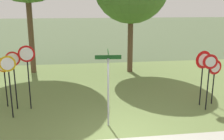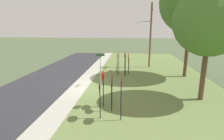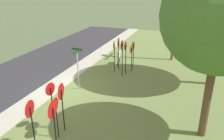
{
  "view_description": "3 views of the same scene",
  "coord_description": "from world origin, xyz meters",
  "px_view_note": "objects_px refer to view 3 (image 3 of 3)",
  "views": [
    {
      "loc": [
        -1.49,
        -8.08,
        4.61
      ],
      "look_at": [
        0.05,
        3.06,
        1.74
      ],
      "focal_mm": 41.79,
      "sensor_mm": 36.0,
      "label": 1
    },
    {
      "loc": [
        15.18,
        3.77,
        5.28
      ],
      "look_at": [
        0.25,
        2.21,
        1.69
      ],
      "focal_mm": 28.36,
      "sensor_mm": 36.0,
      "label": 2
    },
    {
      "loc": [
        12.49,
        8.21,
        7.1
      ],
      "look_at": [
        -0.74,
        3.38,
        1.61
      ],
      "focal_mm": 37.2,
      "sensor_mm": 36.0,
      "label": 3
    }
  ],
  "objects_px": {
    "yield_sign_center": "(61,96)",
    "yield_sign_far_right": "(30,113)",
    "stop_sign_near_right": "(114,50)",
    "yield_sign_far_left": "(51,95)",
    "stop_sign_far_left": "(133,49)",
    "yield_sign_near_right": "(55,109)",
    "oak_tree_right": "(221,16)",
    "stop_sign_far_right": "(122,50)",
    "stop_sign_far_center": "(118,47)",
    "utility_pole": "(175,10)",
    "stop_sign_near_left": "(131,53)",
    "stop_sign_center_tall": "(125,51)",
    "street_name_post": "(78,65)",
    "notice_board": "(119,55)",
    "yield_sign_near_left": "(53,116)"
  },
  "relations": [
    {
      "from": "stop_sign_center_tall",
      "to": "yield_sign_near_left",
      "type": "xyz_separation_m",
      "value": [
        10.02,
        0.02,
        0.14
      ]
    },
    {
      "from": "stop_sign_far_right",
      "to": "yield_sign_center",
      "type": "distance_m",
      "value": 7.71
    },
    {
      "from": "stop_sign_far_right",
      "to": "oak_tree_right",
      "type": "bearing_deg",
      "value": 42.91
    },
    {
      "from": "yield_sign_far_left",
      "to": "yield_sign_center",
      "type": "distance_m",
      "value": 0.58
    },
    {
      "from": "stop_sign_near_right",
      "to": "yield_sign_far_right",
      "type": "height_order",
      "value": "stop_sign_near_right"
    },
    {
      "from": "yield_sign_center",
      "to": "stop_sign_near_right",
      "type": "bearing_deg",
      "value": 171.77
    },
    {
      "from": "yield_sign_far_left",
      "to": "utility_pole",
      "type": "bearing_deg",
      "value": 171.12
    },
    {
      "from": "yield_sign_near_right",
      "to": "yield_sign_far_left",
      "type": "xyz_separation_m",
      "value": [
        -0.61,
        -0.62,
        0.29
      ]
    },
    {
      "from": "yield_sign_near_left",
      "to": "oak_tree_right",
      "type": "xyz_separation_m",
      "value": [
        -3.7,
        5.81,
        3.72
      ]
    },
    {
      "from": "stop_sign_near_right",
      "to": "street_name_post",
      "type": "distance_m",
      "value": 4.01
    },
    {
      "from": "stop_sign_far_left",
      "to": "yield_sign_far_left",
      "type": "bearing_deg",
      "value": -5.36
    },
    {
      "from": "stop_sign_near_right",
      "to": "street_name_post",
      "type": "xyz_separation_m",
      "value": [
        3.81,
        -1.23,
        -0.11
      ]
    },
    {
      "from": "stop_sign_far_right",
      "to": "yield_sign_near_right",
      "type": "height_order",
      "value": "stop_sign_far_right"
    },
    {
      "from": "yield_sign_near_left",
      "to": "stop_sign_center_tall",
      "type": "bearing_deg",
      "value": 174.39
    },
    {
      "from": "stop_sign_far_left",
      "to": "stop_sign_far_center",
      "type": "xyz_separation_m",
      "value": [
        0.43,
        -1.13,
        0.25
      ]
    },
    {
      "from": "stop_sign_far_right",
      "to": "oak_tree_right",
      "type": "distance_m",
      "value": 9.01
    },
    {
      "from": "stop_sign_near_left",
      "to": "yield_sign_far_right",
      "type": "xyz_separation_m",
      "value": [
        10.4,
        -1.56,
        0.14
      ]
    },
    {
      "from": "stop_sign_far_left",
      "to": "stop_sign_center_tall",
      "type": "xyz_separation_m",
      "value": [
        1.13,
        -0.31,
        0.14
      ]
    },
    {
      "from": "stop_sign_far_center",
      "to": "yield_sign_far_left",
      "type": "xyz_separation_m",
      "value": [
        9.0,
        -0.44,
        -0.13
      ]
    },
    {
      "from": "street_name_post",
      "to": "oak_tree_right",
      "type": "xyz_separation_m",
      "value": [
        2.49,
        8.0,
        3.97
      ]
    },
    {
      "from": "stop_sign_near_left",
      "to": "stop_sign_far_left",
      "type": "relative_size",
      "value": 0.96
    },
    {
      "from": "yield_sign_near_left",
      "to": "yield_sign_center",
      "type": "relative_size",
      "value": 1.04
    },
    {
      "from": "stop_sign_near_left",
      "to": "notice_board",
      "type": "bearing_deg",
      "value": -126.11
    },
    {
      "from": "stop_sign_center_tall",
      "to": "oak_tree_right",
      "type": "bearing_deg",
      "value": 40.8
    },
    {
      "from": "yield_sign_far_left",
      "to": "notice_board",
      "type": "xyz_separation_m",
      "value": [
        -10.15,
        0.09,
        -1.02
      ]
    },
    {
      "from": "stop_sign_far_center",
      "to": "yield_sign_near_right",
      "type": "relative_size",
      "value": 1.28
    },
    {
      "from": "notice_board",
      "to": "yield_sign_far_right",
      "type": "bearing_deg",
      "value": -3.76
    },
    {
      "from": "stop_sign_near_right",
      "to": "yield_sign_far_left",
      "type": "relative_size",
      "value": 1.04
    },
    {
      "from": "yield_sign_near_right",
      "to": "oak_tree_right",
      "type": "height_order",
      "value": "oak_tree_right"
    },
    {
      "from": "stop_sign_near_left",
      "to": "stop_sign_near_right",
      "type": "bearing_deg",
      "value": -62.42
    },
    {
      "from": "stop_sign_far_right",
      "to": "stop_sign_center_tall",
      "type": "distance_m",
      "value": 0.65
    },
    {
      "from": "stop_sign_far_right",
      "to": "oak_tree_right",
      "type": "height_order",
      "value": "oak_tree_right"
    },
    {
      "from": "yield_sign_far_left",
      "to": "stop_sign_far_left",
      "type": "bearing_deg",
      "value": 179.61
    },
    {
      "from": "stop_sign_near_right",
      "to": "yield_sign_far_left",
      "type": "xyz_separation_m",
      "value": [
        8.28,
        -0.32,
        -0.01
      ]
    },
    {
      "from": "utility_pole",
      "to": "stop_sign_near_right",
      "type": "bearing_deg",
      "value": -39.08
    },
    {
      "from": "yield_sign_near_right",
      "to": "utility_pole",
      "type": "bearing_deg",
      "value": 155.93
    },
    {
      "from": "utility_pole",
      "to": "oak_tree_right",
      "type": "relative_size",
      "value": 1.03
    },
    {
      "from": "yield_sign_near_left",
      "to": "stop_sign_far_right",
      "type": "bearing_deg",
      "value": 174.97
    },
    {
      "from": "stop_sign_near_left",
      "to": "utility_pole",
      "type": "relative_size",
      "value": 0.27
    },
    {
      "from": "stop_sign_far_right",
      "to": "yield_sign_center",
      "type": "xyz_separation_m",
      "value": [
        7.69,
        -0.58,
        -0.16
      ]
    },
    {
      "from": "stop_sign_far_right",
      "to": "utility_pole",
      "type": "xyz_separation_m",
      "value": [
        -5.41,
        3.08,
        2.47
      ]
    },
    {
      "from": "stop_sign_far_left",
      "to": "notice_board",
      "type": "distance_m",
      "value": 1.87
    },
    {
      "from": "stop_sign_near_right",
      "to": "yield_sign_far_left",
      "type": "bearing_deg",
      "value": -10.85
    },
    {
      "from": "yield_sign_near_left",
      "to": "utility_pole",
      "type": "relative_size",
      "value": 0.32
    },
    {
      "from": "yield_sign_center",
      "to": "yield_sign_far_right",
      "type": "bearing_deg",
      "value": -28.4
    },
    {
      "from": "stop_sign_far_right",
      "to": "yield_sign_near_left",
      "type": "bearing_deg",
      "value": -2.43
    },
    {
      "from": "stop_sign_far_center",
      "to": "yield_sign_center",
      "type": "bearing_deg",
      "value": -4.61
    },
    {
      "from": "stop_sign_near_left",
      "to": "stop_sign_far_right",
      "type": "xyz_separation_m",
      "value": [
        1.11,
        -0.44,
        0.44
      ]
    },
    {
      "from": "stop_sign_far_right",
      "to": "yield_sign_far_right",
      "type": "height_order",
      "value": "stop_sign_far_right"
    },
    {
      "from": "street_name_post",
      "to": "notice_board",
      "type": "height_order",
      "value": "street_name_post"
    }
  ]
}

